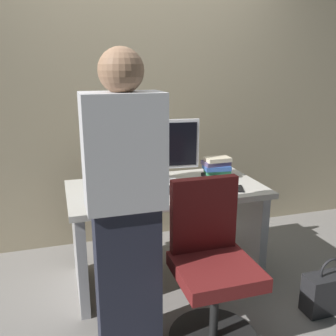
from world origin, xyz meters
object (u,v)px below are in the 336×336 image
object	(u,v)px
person_at_desk	(125,208)
cell_phone	(238,189)
mouse	(208,186)
handbag	(329,292)
cup_near_keyboard	(98,191)
desk	(166,216)
book_stack	(217,168)
keyboard	(166,190)
monitor	(162,147)
cup_by_monitor	(109,179)
office_chair	(211,271)

from	to	relation	value
person_at_desk	cell_phone	world-z (taller)	person_at_desk
mouse	handbag	bearing A→B (deg)	-42.48
person_at_desk	cup_near_keyboard	distance (m)	0.53
desk	mouse	distance (m)	0.38
desk	book_stack	world-z (taller)	book_stack
desk	cup_near_keyboard	distance (m)	0.56
book_stack	cell_phone	distance (m)	0.32
desk	cell_phone	distance (m)	0.55
keyboard	handbag	bearing A→B (deg)	-33.41
monitor	cup_by_monitor	world-z (taller)	monitor
office_chair	keyboard	size ratio (longest dim) A/B	2.19
desk	cell_phone	world-z (taller)	cell_phone
keyboard	cup_by_monitor	xyz separation A→B (m)	(-0.35, 0.24, 0.04)
handbag	desk	bearing A→B (deg)	142.63
book_stack	cup_by_monitor	bearing A→B (deg)	178.26
mouse	cup_near_keyboard	distance (m)	0.76
cup_by_monitor	handbag	xyz separation A→B (m)	(1.28, -0.82, -0.63)
person_at_desk	monitor	size ratio (longest dim) A/B	3.03
cup_by_monitor	book_stack	distance (m)	0.82
book_stack	cup_near_keyboard	bearing A→B (deg)	-167.79
monitor	cell_phone	size ratio (longest dim) A/B	3.75
mouse	cell_phone	world-z (taller)	mouse
desk	keyboard	world-z (taller)	keyboard
desk	cup_by_monitor	distance (m)	0.49
keyboard	handbag	size ratio (longest dim) A/B	1.14
person_at_desk	mouse	world-z (taller)	person_at_desk
person_at_desk	cup_by_monitor	distance (m)	0.74
monitor	cell_phone	xyz separation A→B (m)	(0.45, -0.33, -0.25)
book_stack	handbag	xyz separation A→B (m)	(0.46, -0.80, -0.66)
office_chair	book_stack	size ratio (longest dim) A/B	4.11
desk	cup_by_monitor	world-z (taller)	cup_by_monitor
office_chair	mouse	bearing A→B (deg)	69.73
cup_by_monitor	cell_phone	xyz separation A→B (m)	(0.84, -0.34, -0.04)
office_chair	mouse	size ratio (longest dim) A/B	9.40
office_chair	cup_by_monitor	world-z (taller)	office_chair
handbag	book_stack	bearing A→B (deg)	119.80
monitor	cup_by_monitor	bearing A→B (deg)	179.53
monitor	book_stack	distance (m)	0.46
book_stack	cell_phone	xyz separation A→B (m)	(0.02, -0.31, -0.07)
mouse	handbag	distance (m)	1.04
office_chair	cup_near_keyboard	world-z (taller)	office_chair
book_stack	mouse	bearing A→B (deg)	-126.65
desk	book_stack	bearing A→B (deg)	14.22
person_at_desk	desk	bearing A→B (deg)	56.45
cup_by_monitor	cell_phone	distance (m)	0.91
desk	keyboard	size ratio (longest dim) A/B	3.18
monitor	mouse	distance (m)	0.43
handbag	monitor	bearing A→B (deg)	137.15
cell_phone	handbag	size ratio (longest dim) A/B	0.38
office_chair	monitor	bearing A→B (deg)	93.81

